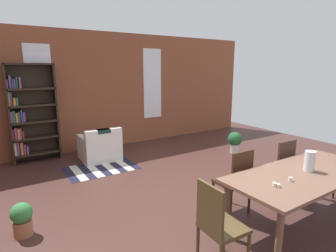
{
  "coord_description": "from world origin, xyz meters",
  "views": [
    {
      "loc": [
        -2.36,
        -2.76,
        2.02
      ],
      "look_at": [
        0.31,
        1.36,
        0.98
      ],
      "focal_mm": 29.14,
      "sensor_mm": 36.0,
      "label": 1
    }
  ],
  "objects_px": {
    "dining_table": "(304,178)",
    "dining_chair_far_left": "(236,180)",
    "dining_chair_head_left": "(218,224)",
    "dining_chair_far_right": "(279,166)",
    "potted_plant_by_shelf": "(235,141)",
    "potted_plant_corner": "(22,219)",
    "bookshelf_tall": "(29,114)",
    "armchair_white": "(100,148)",
    "vase_on_table": "(310,161)"
  },
  "relations": [
    {
      "from": "dining_table",
      "to": "dining_chair_far_left",
      "type": "xyz_separation_m",
      "value": [
        -0.49,
        0.69,
        -0.16
      ]
    },
    {
      "from": "dining_chair_head_left",
      "to": "dining_chair_far_right",
      "type": "distance_m",
      "value": 2.05
    },
    {
      "from": "potted_plant_by_shelf",
      "to": "potted_plant_corner",
      "type": "distance_m",
      "value": 4.77
    },
    {
      "from": "dining_chair_far_left",
      "to": "potted_plant_corner",
      "type": "xyz_separation_m",
      "value": [
        -2.56,
        1.05,
        -0.29
      ]
    },
    {
      "from": "dining_chair_far_left",
      "to": "potted_plant_corner",
      "type": "height_order",
      "value": "dining_chair_far_left"
    },
    {
      "from": "bookshelf_tall",
      "to": "armchair_white",
      "type": "relative_size",
      "value": 2.63
    },
    {
      "from": "vase_on_table",
      "to": "potted_plant_by_shelf",
      "type": "relative_size",
      "value": 0.5
    },
    {
      "from": "dining_chair_far_right",
      "to": "bookshelf_tall",
      "type": "distance_m",
      "value": 5.08
    },
    {
      "from": "dining_chair_far_left",
      "to": "dining_chair_head_left",
      "type": "height_order",
      "value": "same"
    },
    {
      "from": "bookshelf_tall",
      "to": "potted_plant_by_shelf",
      "type": "bearing_deg",
      "value": -25.97
    },
    {
      "from": "potted_plant_corner",
      "to": "dining_chair_far_left",
      "type": "bearing_deg",
      "value": -22.2
    },
    {
      "from": "dining_chair_far_left",
      "to": "potted_plant_corner",
      "type": "distance_m",
      "value": 2.78
    },
    {
      "from": "vase_on_table",
      "to": "potted_plant_by_shelf",
      "type": "bearing_deg",
      "value": 60.21
    },
    {
      "from": "dining_table",
      "to": "potted_plant_by_shelf",
      "type": "relative_size",
      "value": 4.13
    },
    {
      "from": "dining_chair_far_left",
      "to": "potted_plant_by_shelf",
      "type": "xyz_separation_m",
      "value": [
        2.11,
        2.0,
        -0.21
      ]
    },
    {
      "from": "vase_on_table",
      "to": "dining_chair_head_left",
      "type": "distance_m",
      "value": 1.58
    },
    {
      "from": "dining_table",
      "to": "dining_chair_far_left",
      "type": "distance_m",
      "value": 0.86
    },
    {
      "from": "vase_on_table",
      "to": "potted_plant_corner",
      "type": "bearing_deg",
      "value": 151.06
    },
    {
      "from": "vase_on_table",
      "to": "potted_plant_corner",
      "type": "height_order",
      "value": "vase_on_table"
    },
    {
      "from": "dining_chair_far_right",
      "to": "potted_plant_corner",
      "type": "xyz_separation_m",
      "value": [
        -3.53,
        1.05,
        -0.29
      ]
    },
    {
      "from": "potted_plant_by_shelf",
      "to": "vase_on_table",
      "type": "bearing_deg",
      "value": -119.79
    },
    {
      "from": "dining_table",
      "to": "bookshelf_tall",
      "type": "bearing_deg",
      "value": 118.4
    },
    {
      "from": "dining_chair_far_right",
      "to": "potted_plant_corner",
      "type": "bearing_deg",
      "value": 163.52
    },
    {
      "from": "bookshelf_tall",
      "to": "armchair_white",
      "type": "height_order",
      "value": "bookshelf_tall"
    },
    {
      "from": "dining_table",
      "to": "dining_chair_far_right",
      "type": "distance_m",
      "value": 0.85
    },
    {
      "from": "dining_chair_head_left",
      "to": "dining_chair_far_right",
      "type": "bearing_deg",
      "value": 19.41
    },
    {
      "from": "dining_chair_far_left",
      "to": "armchair_white",
      "type": "xyz_separation_m",
      "value": [
        -0.79,
        3.32,
        -0.23
      ]
    },
    {
      "from": "vase_on_table",
      "to": "dining_chair_far_left",
      "type": "relative_size",
      "value": 0.27
    },
    {
      "from": "dining_chair_far_right",
      "to": "armchair_white",
      "type": "distance_m",
      "value": 3.76
    },
    {
      "from": "potted_plant_corner",
      "to": "potted_plant_by_shelf",
      "type": "bearing_deg",
      "value": 11.58
    },
    {
      "from": "potted_plant_by_shelf",
      "to": "armchair_white",
      "type": "bearing_deg",
      "value": 155.52
    },
    {
      "from": "potted_plant_by_shelf",
      "to": "dining_chair_far_right",
      "type": "bearing_deg",
      "value": -119.59
    },
    {
      "from": "dining_table",
      "to": "dining_chair_far_right",
      "type": "bearing_deg",
      "value": 54.87
    },
    {
      "from": "dining_chair_far_right",
      "to": "potted_plant_by_shelf",
      "type": "height_order",
      "value": "dining_chair_far_right"
    },
    {
      "from": "dining_table",
      "to": "vase_on_table",
      "type": "relative_size",
      "value": 8.29
    },
    {
      "from": "vase_on_table",
      "to": "dining_chair_far_left",
      "type": "xyz_separation_m",
      "value": [
        -0.57,
        0.69,
        -0.36
      ]
    },
    {
      "from": "potted_plant_by_shelf",
      "to": "potted_plant_corner",
      "type": "xyz_separation_m",
      "value": [
        -4.67,
        -0.96,
        -0.08
      ]
    },
    {
      "from": "dining_chair_head_left",
      "to": "bookshelf_tall",
      "type": "xyz_separation_m",
      "value": [
        -1.1,
        4.72,
        0.54
      ]
    },
    {
      "from": "vase_on_table",
      "to": "bookshelf_tall",
      "type": "bearing_deg",
      "value": 119.15
    },
    {
      "from": "vase_on_table",
      "to": "potted_plant_corner",
      "type": "distance_m",
      "value": 3.64
    },
    {
      "from": "potted_plant_corner",
      "to": "bookshelf_tall",
      "type": "bearing_deg",
      "value": 80.52
    },
    {
      "from": "dining_table",
      "to": "dining_chair_head_left",
      "type": "relative_size",
      "value": 2.28
    },
    {
      "from": "dining_chair_head_left",
      "to": "potted_plant_corner",
      "type": "bearing_deg",
      "value": 132.72
    },
    {
      "from": "vase_on_table",
      "to": "dining_chair_far_right",
      "type": "xyz_separation_m",
      "value": [
        0.4,
        0.69,
        -0.36
      ]
    },
    {
      "from": "armchair_white",
      "to": "potted_plant_by_shelf",
      "type": "distance_m",
      "value": 3.18
    },
    {
      "from": "dining_chair_head_left",
      "to": "bookshelf_tall",
      "type": "bearing_deg",
      "value": 103.09
    },
    {
      "from": "dining_chair_far_left",
      "to": "dining_chair_far_right",
      "type": "xyz_separation_m",
      "value": [
        0.97,
        0.0,
        0.0
      ]
    },
    {
      "from": "bookshelf_tall",
      "to": "armchair_white",
      "type": "bearing_deg",
      "value": -29.2
    },
    {
      "from": "armchair_white",
      "to": "potted_plant_corner",
      "type": "xyz_separation_m",
      "value": [
        -1.78,
        -2.28,
        -0.05
      ]
    },
    {
      "from": "dining_table",
      "to": "potted_plant_by_shelf",
      "type": "xyz_separation_m",
      "value": [
        1.62,
        2.69,
        -0.36
      ]
    }
  ]
}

